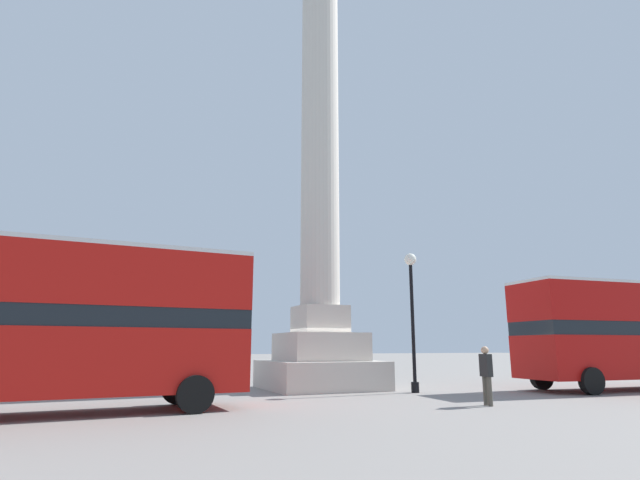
% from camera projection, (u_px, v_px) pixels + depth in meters
% --- Properties ---
extents(ground_plane, '(200.00, 200.00, 0.00)m').
position_uv_depth(ground_plane, '(320.00, 389.00, 21.07)').
color(ground_plane, gray).
extents(monument_column, '(4.59, 4.59, 23.05)m').
position_uv_depth(monument_column, '(320.00, 200.00, 22.81)').
color(monument_column, beige).
rests_on(monument_column, ground_plane).
extents(bus_a, '(10.18, 3.53, 4.39)m').
position_uv_depth(bus_a, '(626.00, 330.00, 21.13)').
color(bus_a, '#A80F0C').
rests_on(bus_a, ground_plane).
extents(bus_b, '(10.32, 3.16, 4.50)m').
position_uv_depth(bus_b, '(54.00, 319.00, 13.29)').
color(bus_b, '#B7140F').
rests_on(bus_b, ground_plane).
extents(street_lamp, '(0.49, 0.49, 5.49)m').
position_uv_depth(street_lamp, '(412.00, 304.00, 20.03)').
color(street_lamp, black).
rests_on(street_lamp, ground_plane).
extents(pedestrian_near_lamp, '(0.26, 0.49, 1.76)m').
position_uv_depth(pedestrian_near_lamp, '(486.00, 372.00, 15.21)').
color(pedestrian_near_lamp, '#4C473D').
rests_on(pedestrian_near_lamp, ground_plane).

